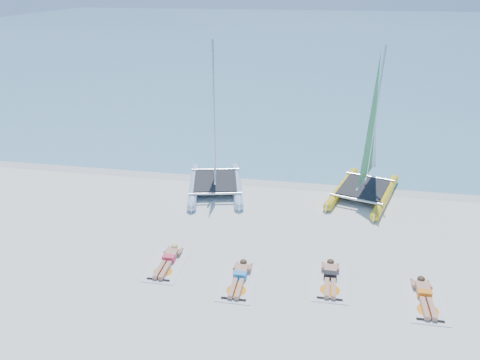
% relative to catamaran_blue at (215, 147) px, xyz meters
% --- Properties ---
extents(ground, '(140.00, 140.00, 0.00)m').
position_rel_catamaran_blue_xyz_m(ground, '(2.43, -4.30, -1.82)').
color(ground, silver).
rests_on(ground, ground).
extents(sea, '(140.00, 115.00, 0.01)m').
position_rel_catamaran_blue_xyz_m(sea, '(2.43, 58.70, -1.81)').
color(sea, '#76B3C4').
rests_on(sea, ground).
extents(wet_sand_strip, '(140.00, 1.40, 0.01)m').
position_rel_catamaran_blue_xyz_m(wet_sand_strip, '(2.43, 1.20, -1.81)').
color(wet_sand_strip, beige).
rests_on(wet_sand_strip, ground).
extents(catamaran_blue, '(3.08, 4.82, 6.09)m').
position_rel_catamaran_blue_xyz_m(catamaran_blue, '(0.00, 0.00, 0.00)').
color(catamaran_blue, '#ADC8E3').
rests_on(catamaran_blue, ground).
extents(catamaran_yellow, '(3.25, 4.80, 5.97)m').
position_rel_catamaran_blue_xyz_m(catamaran_yellow, '(6.13, 0.77, 0.06)').
color(catamaran_yellow, yellow).
rests_on(catamaran_yellow, ground).
extents(towel_a, '(1.00, 1.85, 0.02)m').
position_rel_catamaran_blue_xyz_m(towel_a, '(-0.17, -5.85, -1.81)').
color(towel_a, silver).
rests_on(towel_a, ground).
extents(sunbather_a, '(0.37, 1.73, 0.26)m').
position_rel_catamaran_blue_xyz_m(sunbather_a, '(-0.17, -5.66, -1.70)').
color(sunbather_a, tan).
rests_on(sunbather_a, towel_a).
extents(towel_b, '(1.00, 1.85, 0.02)m').
position_rel_catamaran_blue_xyz_m(towel_b, '(2.16, -6.34, -1.81)').
color(towel_b, silver).
rests_on(towel_b, ground).
extents(sunbather_b, '(0.37, 1.73, 0.26)m').
position_rel_catamaran_blue_xyz_m(sunbather_b, '(2.16, -6.15, -1.70)').
color(sunbather_b, tan).
rests_on(sunbather_b, towel_b).
extents(towel_c, '(1.00, 1.85, 0.02)m').
position_rel_catamaran_blue_xyz_m(towel_c, '(4.74, -5.85, -1.81)').
color(towel_c, silver).
rests_on(towel_c, ground).
extents(sunbather_c, '(0.37, 1.73, 0.26)m').
position_rel_catamaran_blue_xyz_m(sunbather_c, '(4.74, -5.66, -1.70)').
color(sunbather_c, tan).
rests_on(sunbather_c, towel_c).
extents(towel_d, '(1.00, 1.85, 0.02)m').
position_rel_catamaran_blue_xyz_m(towel_d, '(7.29, -6.27, -1.81)').
color(towel_d, silver).
rests_on(towel_d, ground).
extents(sunbather_d, '(0.37, 1.73, 0.26)m').
position_rel_catamaran_blue_xyz_m(sunbather_d, '(7.29, -6.08, -1.70)').
color(sunbather_d, tan).
rests_on(sunbather_d, towel_d).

